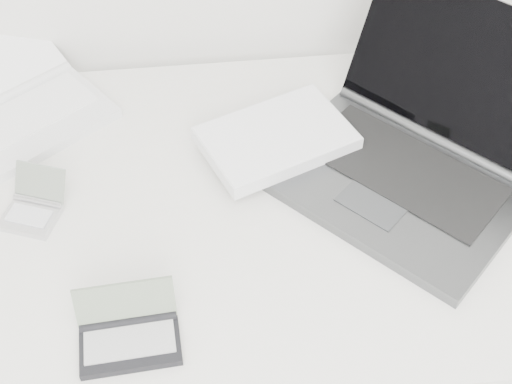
{
  "coord_description": "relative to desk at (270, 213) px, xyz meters",
  "views": [
    {
      "loc": [
        -0.12,
        0.7,
        1.7
      ],
      "look_at": [
        -0.03,
        1.51,
        0.79
      ],
      "focal_mm": 50.0,
      "sensor_mm": 36.0,
      "label": 1
    }
  ],
  "objects": [
    {
      "name": "desk",
      "position": [
        0.0,
        0.0,
        0.0
      ],
      "size": [
        1.6,
        0.8,
        0.73
      ],
      "color": "white",
      "rests_on": "ground"
    },
    {
      "name": "laptop_large",
      "position": [
        0.21,
        0.05,
        0.09
      ],
      "size": [
        0.7,
        0.6,
        0.28
      ],
      "rotation": [
        0.0,
        0.0,
        -0.8
      ],
      "color": "#4F5154",
      "rests_on": "desk"
    },
    {
      "name": "netbook_open_white",
      "position": [
        -0.47,
        0.28,
        0.07
      ],
      "size": [
        0.43,
        0.45,
        0.09
      ],
      "rotation": [
        0.0,
        0.0,
        0.63
      ],
      "color": "white",
      "rests_on": "desk"
    },
    {
      "name": "pda_silver",
      "position": [
        -0.42,
        0.01,
        0.06
      ],
      "size": [
        0.13,
        0.14,
        0.07
      ],
      "rotation": [
        0.0,
        0.0,
        -0.37
      ],
      "color": "silver",
      "rests_on": "desk"
    },
    {
      "name": "palmtop_charcoal",
      "position": [
        -0.25,
        -0.27,
        0.06
      ],
      "size": [
        0.16,
        0.12,
        0.08
      ],
      "rotation": [
        0.0,
        0.0,
        0.06
      ],
      "color": "black",
      "rests_on": "desk"
    }
  ]
}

